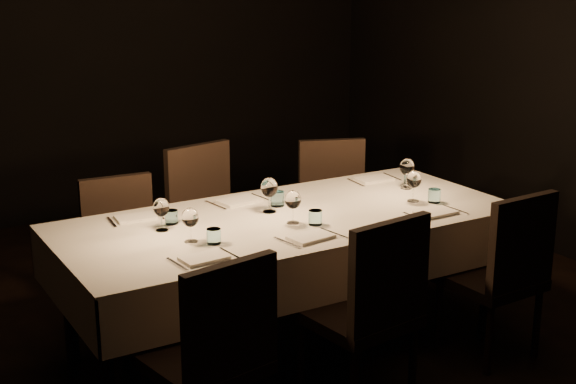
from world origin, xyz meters
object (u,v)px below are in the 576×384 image
chair_far_center (210,217)px  chair_far_right (335,204)px  chair_near_center (370,304)px  dining_table (288,229)px  chair_near_left (216,350)px  chair_near_right (503,268)px  chair_far_left (123,245)px

chair_far_center → chair_far_right: chair_far_center is taller
chair_near_center → chair_far_right: chair_near_center is taller
dining_table → chair_near_left: bearing=-136.0°
chair_far_center → dining_table: bearing=-95.7°
chair_near_left → chair_far_right: 2.23m
dining_table → chair_far_right: size_ratio=2.65×
chair_near_right → chair_far_center: (-0.98, 1.57, 0.02)m
chair_near_left → chair_near_right: size_ratio=0.99×
chair_near_center → chair_near_right: (0.91, 0.04, -0.01)m
chair_far_center → chair_near_center: bearing=-98.6°
dining_table → chair_near_center: size_ratio=2.57×
dining_table → chair_near_left: chair_near_left is taller
chair_near_right → dining_table: bearing=-42.1°
chair_near_left → chair_near_right: chair_near_right is taller
chair_near_center → chair_far_right: size_ratio=1.03×
chair_near_right → chair_far_left: chair_near_right is taller
chair_near_center → chair_near_right: 0.91m
chair_near_left → chair_near_right: 1.74m
chair_near_right → chair_far_left: (-1.60, 1.46, -0.03)m
dining_table → chair_far_left: bearing=134.0°
chair_near_center → chair_near_right: size_ratio=1.03×
chair_near_center → chair_far_right: (0.81, 1.50, -0.01)m
dining_table → chair_near_left: size_ratio=2.67×
dining_table → chair_far_center: size_ratio=2.53×
dining_table → chair_near_right: bearing=-39.4°
dining_table → chair_far_left: chair_far_left is taller
chair_near_right → chair_far_left: 2.17m
chair_near_left → chair_near_center: (0.83, 0.02, 0.02)m
dining_table → chair_far_center: bearing=95.5°
chair_near_center → chair_near_right: chair_near_center is taller
dining_table → chair_near_right: (0.90, -0.74, -0.16)m
chair_far_right → chair_near_right: bearing=-65.1°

